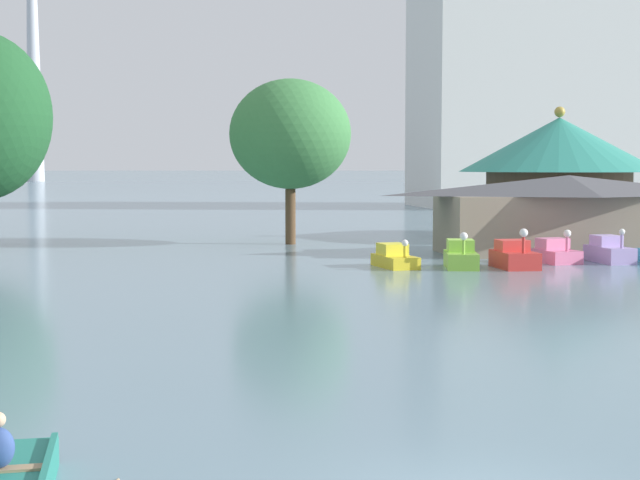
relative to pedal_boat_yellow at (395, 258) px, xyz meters
name	(u,v)px	position (x,y,z in m)	size (l,w,h in m)	color
pedal_boat_yellow	(395,258)	(0.00, 0.00, 0.00)	(1.82, 3.01, 1.38)	yellow
pedal_boat_lime	(461,256)	(2.97, -0.74, 0.10)	(1.91, 3.00, 1.73)	#8CCC3F
pedal_boat_red	(514,256)	(5.38, -1.17, 0.10)	(1.64, 2.66, 1.90)	red
pedal_boat_pink	(555,253)	(8.19, 0.87, 0.05)	(2.02, 2.58, 1.68)	pink
pedal_boat_lavender	(609,251)	(10.89, 0.72, 0.10)	(1.53, 2.90, 1.72)	#B299D8
boathouse	(568,213)	(10.87, 5.69, 1.76)	(14.73, 5.97, 4.20)	gray
green_roof_pavilion	(559,168)	(14.58, 16.11, 4.14)	(13.02, 13.02, 8.56)	brown
shoreline_tree_mid	(290,134)	(-3.35, 13.57, 6.16)	(7.28, 7.28, 9.89)	brown
background_building_block	(532,87)	(30.25, 62.35, 13.39)	(26.56, 16.84, 27.61)	silver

